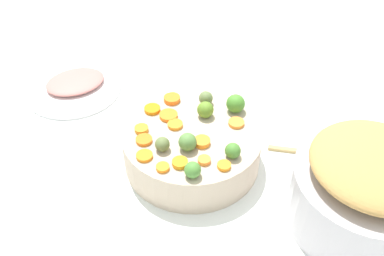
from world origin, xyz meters
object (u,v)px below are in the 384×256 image
serving_bowl_carrots (192,146)px  ham_plate (74,88)px  wooden_spoon (365,159)px  metal_pot (362,198)px

serving_bowl_carrots → ham_plate: (-0.38, 0.15, -0.04)m
serving_bowl_carrots → wooden_spoon: (0.36, 0.11, -0.04)m
metal_pot → ham_plate: (-0.72, 0.20, -0.06)m
serving_bowl_carrots → metal_pot: metal_pot is taller
wooden_spoon → ham_plate: 0.74m
metal_pot → ham_plate: metal_pot is taller
metal_pot → serving_bowl_carrots: bearing=171.5°
metal_pot → wooden_spoon: bearing=84.2°
serving_bowl_carrots → wooden_spoon: 0.38m
serving_bowl_carrots → wooden_spoon: serving_bowl_carrots is taller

